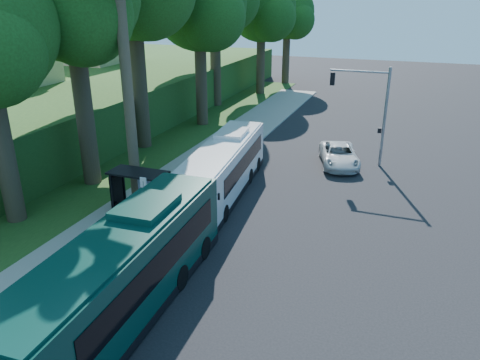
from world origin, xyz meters
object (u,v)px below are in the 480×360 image
at_px(white_bus, 224,167).
at_px(teal_bus, 123,272).
at_px(bus_shelter, 136,183).
at_px(pickup, 339,155).

distance_m(white_bus, teal_bus, 12.38).
bearing_deg(bus_shelter, teal_bus, -60.82).
relative_size(teal_bus, pickup, 2.42).
height_order(teal_bus, pickup, teal_bus).
bearing_deg(bus_shelter, pickup, 52.30).
xyz_separation_m(white_bus, pickup, (5.82, 7.61, -0.95)).
relative_size(white_bus, teal_bus, 0.91).
distance_m(bus_shelter, teal_bus, 9.12).
bearing_deg(teal_bus, pickup, 74.03).
bearing_deg(teal_bus, white_bus, 92.25).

